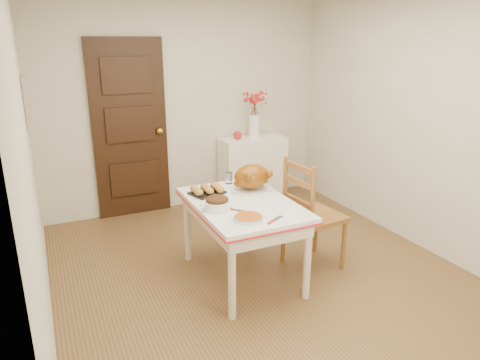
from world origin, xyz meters
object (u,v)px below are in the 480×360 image
kitchen_table (242,240)px  pumpkin_pie (249,217)px  chair_oak (314,214)px  sideboard (253,169)px  turkey_platter (252,178)px

kitchen_table → pumpkin_pie: pumpkin_pie is taller
chair_oak → pumpkin_pie: size_ratio=4.61×
sideboard → chair_oak: bearing=-98.8°
sideboard → kitchen_table: bearing=-119.1°
sideboard → turkey_platter: turkey_platter is taller
sideboard → kitchen_table: 2.00m
kitchen_table → pumpkin_pie: size_ratio=5.33×
sideboard → turkey_platter: 1.77m
turkey_platter → pumpkin_pie: size_ratio=1.71×
sideboard → chair_oak: (-0.28, -1.82, 0.10)m
chair_oak → kitchen_table: bearing=78.6°
sideboard → pumpkin_pie: bearing=-117.4°
kitchen_table → chair_oak: size_ratio=1.16×
kitchen_table → chair_oak: bearing=-6.2°
kitchen_table → chair_oak: chair_oak is taller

